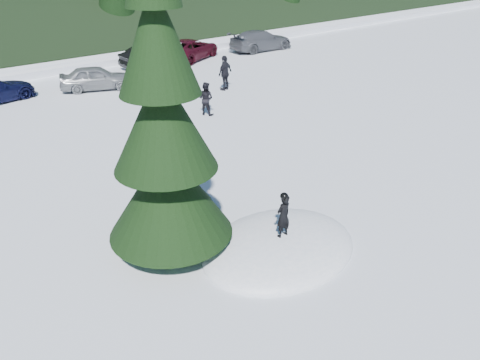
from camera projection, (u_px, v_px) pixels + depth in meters
ground at (279, 249)px, 12.56m from camera, size 200.00×200.00×0.00m
snow_mound at (279, 249)px, 12.56m from camera, size 4.48×3.52×0.96m
spruce_tall at (164, 133)px, 11.04m from camera, size 3.20×3.20×8.60m
spruce_short at (172, 152)px, 13.12m from camera, size 2.20×2.20×5.37m
child_skier at (283, 216)px, 11.99m from camera, size 0.44×0.29×1.20m
adult_0 at (206, 99)px, 22.00m from camera, size 0.86×0.94×1.57m
adult_1 at (225, 73)px, 25.65m from camera, size 1.20×0.76×1.90m
car_4 at (96, 78)px, 25.86m from camera, size 4.17×2.93×1.32m
car_5 at (153, 56)px, 30.53m from camera, size 4.35×1.58×1.43m
car_6 at (190, 49)px, 32.62m from camera, size 5.53×4.19×1.40m
car_7 at (261, 40)px, 35.33m from camera, size 5.20×2.30×1.48m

